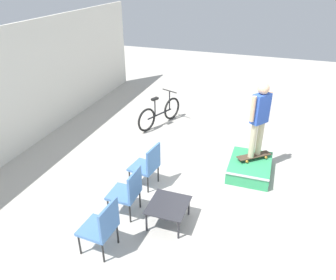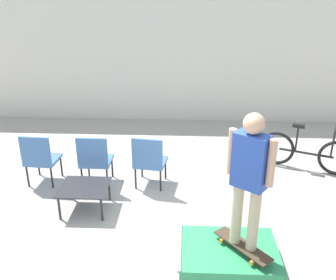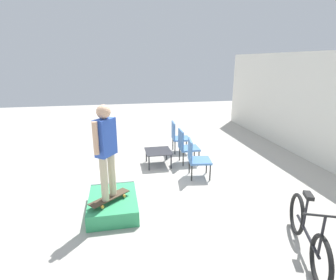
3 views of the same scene
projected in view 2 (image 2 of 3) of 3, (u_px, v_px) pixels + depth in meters
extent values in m
plane|color=#B7B2A8|center=(159.00, 239.00, 5.23)|extent=(24.00, 24.00, 0.00)
cube|color=white|center=(173.00, 62.00, 9.26)|extent=(12.00, 0.06, 3.00)
cube|color=#339E60|center=(228.00, 258.00, 4.68)|extent=(1.21, 0.89, 0.29)
cylinder|color=#B7B7BC|center=(180.00, 247.00, 4.65)|extent=(0.05, 0.89, 0.05)
cube|color=#473828|center=(242.00, 245.00, 4.53)|extent=(0.67, 0.74, 0.02)
cylinder|color=gold|center=(265.00, 255.00, 4.43)|extent=(0.06, 0.06, 0.05)
cylinder|color=gold|center=(251.00, 263.00, 4.30)|extent=(0.06, 0.06, 0.05)
cylinder|color=gold|center=(234.00, 234.00, 4.80)|extent=(0.06, 0.06, 0.05)
cylinder|color=gold|center=(221.00, 241.00, 4.67)|extent=(0.06, 0.06, 0.05)
cylinder|color=#C6B793|center=(237.00, 213.00, 4.44)|extent=(0.13, 0.13, 0.81)
cylinder|color=#C6B793|center=(254.00, 220.00, 4.31)|extent=(0.13, 0.13, 0.81)
cube|color=#2D51B7|center=(250.00, 161.00, 4.09)|extent=(0.42, 0.39, 0.64)
cylinder|color=#D8A884|center=(232.00, 151.00, 4.22)|extent=(0.09, 0.09, 0.54)
cylinder|color=#D8A884|center=(271.00, 163.00, 3.94)|extent=(0.09, 0.09, 0.54)
sphere|color=#D8A884|center=(254.00, 124.00, 3.92)|extent=(0.24, 0.24, 0.24)
cube|color=#2D2D33|center=(84.00, 187.00, 5.78)|extent=(0.74, 0.69, 0.02)
cylinder|color=#2D2D33|center=(59.00, 208.00, 5.60)|extent=(0.04, 0.04, 0.39)
cylinder|color=#2D2D33|center=(102.00, 209.00, 5.58)|extent=(0.04, 0.04, 0.39)
cylinder|color=#2D2D33|center=(71.00, 189.00, 6.14)|extent=(0.04, 0.04, 0.39)
cylinder|color=#2D2D33|center=(109.00, 190.00, 6.12)|extent=(0.04, 0.04, 0.39)
cylinder|color=black|center=(61.00, 166.00, 6.88)|extent=(0.03, 0.03, 0.40)
cylinder|color=black|center=(38.00, 165.00, 6.92)|extent=(0.03, 0.03, 0.40)
cylinder|color=black|center=(52.00, 178.00, 6.48)|extent=(0.03, 0.03, 0.40)
cylinder|color=black|center=(28.00, 176.00, 6.52)|extent=(0.03, 0.03, 0.40)
cube|color=#4C7AB7|center=(43.00, 160.00, 6.61)|extent=(0.55, 0.55, 0.05)
cube|color=#4C7AB7|center=(35.00, 151.00, 6.29)|extent=(0.52, 0.07, 0.51)
cylinder|color=black|center=(112.00, 167.00, 6.85)|extent=(0.03, 0.03, 0.40)
cylinder|color=black|center=(89.00, 166.00, 6.87)|extent=(0.03, 0.03, 0.40)
cylinder|color=black|center=(107.00, 179.00, 6.44)|extent=(0.03, 0.03, 0.40)
cylinder|color=black|center=(82.00, 178.00, 6.47)|extent=(0.03, 0.03, 0.40)
cube|color=#4C7AB7|center=(97.00, 161.00, 6.57)|extent=(0.52, 0.52, 0.05)
cube|color=#4C7AB7|center=(92.00, 152.00, 6.24)|extent=(0.52, 0.04, 0.51)
cylinder|color=black|center=(165.00, 169.00, 6.78)|extent=(0.03, 0.03, 0.40)
cylinder|color=black|center=(142.00, 167.00, 6.85)|extent=(0.03, 0.03, 0.40)
cylinder|color=black|center=(161.00, 181.00, 6.38)|extent=(0.03, 0.03, 0.40)
cylinder|color=black|center=(136.00, 178.00, 6.45)|extent=(0.03, 0.03, 0.40)
cube|color=#4C7AB7|center=(151.00, 162.00, 6.53)|extent=(0.59, 0.59, 0.05)
cube|color=#4C7AB7|center=(147.00, 153.00, 6.20)|extent=(0.52, 0.11, 0.51)
torus|color=black|center=(277.00, 148.00, 7.30)|extent=(0.65, 0.31, 0.67)
cylinder|color=black|center=(306.00, 153.00, 7.09)|extent=(0.92, 0.40, 0.04)
cylinder|color=black|center=(297.00, 139.00, 7.07)|extent=(0.04, 0.04, 0.49)
cube|color=black|center=(299.00, 126.00, 6.96)|extent=(0.24, 0.17, 0.06)
cylinder|color=black|center=(333.00, 143.00, 6.81)|extent=(0.04, 0.04, 0.58)
cylinder|color=black|center=(336.00, 128.00, 6.69)|extent=(0.22, 0.49, 0.03)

